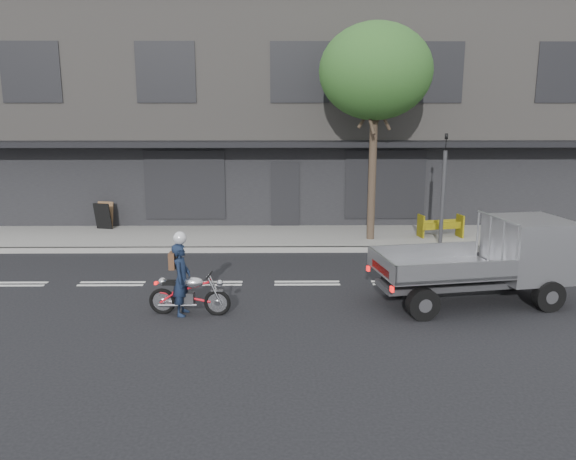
{
  "coord_description": "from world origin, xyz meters",
  "views": [
    {
      "loc": [
        -0.62,
        -13.2,
        4.19
      ],
      "look_at": [
        -0.47,
        0.5,
        1.23
      ],
      "focal_mm": 35.0,
      "sensor_mm": 36.0,
      "label": 1
    }
  ],
  "objects_px": {
    "traffic_light_pole": "(443,196)",
    "motorcycle": "(189,293)",
    "sandwich_board": "(103,216)",
    "flatbed_ute": "(513,253)",
    "rider": "(182,279)",
    "street_tree": "(375,72)",
    "construction_barrier": "(442,227)"
  },
  "relations": [
    {
      "from": "traffic_light_pole",
      "to": "rider",
      "type": "distance_m",
      "value": 8.83
    },
    {
      "from": "flatbed_ute",
      "to": "motorcycle",
      "type": "bearing_deg",
      "value": 176.71
    },
    {
      "from": "sandwich_board",
      "to": "construction_barrier",
      "type": "bearing_deg",
      "value": 5.29
    },
    {
      "from": "traffic_light_pole",
      "to": "sandwich_board",
      "type": "xyz_separation_m",
      "value": [
        -10.95,
        2.36,
        -1.04
      ]
    },
    {
      "from": "rider",
      "to": "sandwich_board",
      "type": "relative_size",
      "value": 1.66
    },
    {
      "from": "traffic_light_pole",
      "to": "motorcycle",
      "type": "height_order",
      "value": "traffic_light_pole"
    },
    {
      "from": "street_tree",
      "to": "traffic_light_pole",
      "type": "bearing_deg",
      "value": -23.03
    },
    {
      "from": "traffic_light_pole",
      "to": "motorcycle",
      "type": "distance_m",
      "value": 8.75
    },
    {
      "from": "street_tree",
      "to": "sandwich_board",
      "type": "bearing_deg",
      "value": 170.44
    },
    {
      "from": "construction_barrier",
      "to": "sandwich_board",
      "type": "xyz_separation_m",
      "value": [
        -11.24,
        1.5,
        0.08
      ]
    },
    {
      "from": "rider",
      "to": "construction_barrier",
      "type": "relative_size",
      "value": 1.12
    },
    {
      "from": "rider",
      "to": "construction_barrier",
      "type": "height_order",
      "value": "rider"
    },
    {
      "from": "street_tree",
      "to": "traffic_light_pole",
      "type": "relative_size",
      "value": 1.93
    },
    {
      "from": "street_tree",
      "to": "sandwich_board",
      "type": "distance_m",
      "value": 10.21
    },
    {
      "from": "motorcycle",
      "to": "flatbed_ute",
      "type": "bearing_deg",
      "value": 11.51
    },
    {
      "from": "motorcycle",
      "to": "sandwich_board",
      "type": "bearing_deg",
      "value": 123.49
    },
    {
      "from": "flatbed_ute",
      "to": "sandwich_board",
      "type": "relative_size",
      "value": 4.81
    },
    {
      "from": "street_tree",
      "to": "motorcycle",
      "type": "height_order",
      "value": "street_tree"
    },
    {
      "from": "flatbed_ute",
      "to": "construction_barrier",
      "type": "relative_size",
      "value": 3.24
    },
    {
      "from": "street_tree",
      "to": "traffic_light_pole",
      "type": "xyz_separation_m",
      "value": [
        2.0,
        -0.85,
        -3.63
      ]
    },
    {
      "from": "street_tree",
      "to": "rider",
      "type": "xyz_separation_m",
      "value": [
        -4.89,
        -6.3,
        -4.52
      ]
    },
    {
      "from": "motorcycle",
      "to": "rider",
      "type": "height_order",
      "value": "rider"
    },
    {
      "from": "motorcycle",
      "to": "sandwich_board",
      "type": "xyz_separation_m",
      "value": [
        -4.21,
        7.81,
        0.15
      ]
    },
    {
      "from": "traffic_light_pole",
      "to": "sandwich_board",
      "type": "bearing_deg",
      "value": 167.85
    },
    {
      "from": "street_tree",
      "to": "traffic_light_pole",
      "type": "height_order",
      "value": "street_tree"
    },
    {
      "from": "street_tree",
      "to": "sandwich_board",
      "type": "xyz_separation_m",
      "value": [
        -8.95,
        1.51,
        -4.67
      ]
    },
    {
      "from": "sandwich_board",
      "to": "motorcycle",
      "type": "bearing_deg",
      "value": -48.78
    },
    {
      "from": "rider",
      "to": "sandwich_board",
      "type": "distance_m",
      "value": 8.8
    },
    {
      "from": "construction_barrier",
      "to": "sandwich_board",
      "type": "bearing_deg",
      "value": 172.42
    },
    {
      "from": "sandwich_board",
      "to": "traffic_light_pole",
      "type": "bearing_deg",
      "value": 0.72
    },
    {
      "from": "motorcycle",
      "to": "flatbed_ute",
      "type": "xyz_separation_m",
      "value": [
        7.0,
        0.78,
        0.65
      ]
    },
    {
      "from": "motorcycle",
      "to": "flatbed_ute",
      "type": "height_order",
      "value": "flatbed_ute"
    }
  ]
}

